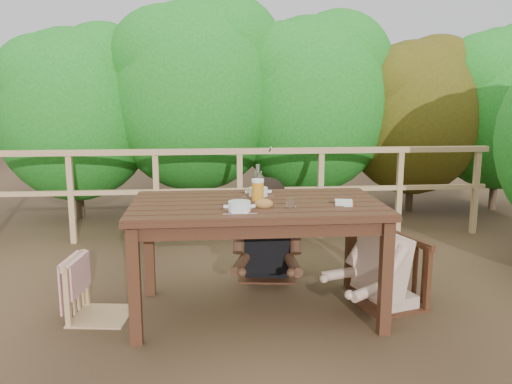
{
  "coord_description": "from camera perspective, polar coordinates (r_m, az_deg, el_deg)",
  "views": [
    {
      "loc": [
        -0.34,
        -3.68,
        1.61
      ],
      "look_at": [
        0.0,
        0.05,
        0.9
      ],
      "focal_mm": 37.14,
      "sensor_mm": 36.0,
      "label": 1
    }
  ],
  "objects": [
    {
      "name": "hedge_row",
      "position": [
        6.93,
        0.93,
        13.14
      ],
      "size": [
        6.6,
        1.6,
        3.8
      ],
      "primitive_type": null,
      "color": "#1C6C1B",
      "rests_on": "ground"
    },
    {
      "name": "chair_left",
      "position": [
        3.97,
        -16.56,
        -7.18
      ],
      "size": [
        0.47,
        0.47,
        0.84
      ],
      "primitive_type": "cube",
      "rotation": [
        0.0,
        0.0,
        1.44
      ],
      "color": "tan",
      "rests_on": "ground"
    },
    {
      "name": "chair_far",
      "position": [
        4.64,
        1.3,
        -3.18
      ],
      "size": [
        0.55,
        0.55,
        0.99
      ],
      "primitive_type": "cube",
      "rotation": [
        0.0,
        0.0,
        -0.13
      ],
      "color": "#381E11",
      "rests_on": "ground"
    },
    {
      "name": "bottle",
      "position": [
        3.87,
        0.2,
        1.01
      ],
      "size": [
        0.07,
        0.07,
        0.27
      ],
      "primitive_type": "cylinder",
      "color": "silver",
      "rests_on": "table"
    },
    {
      "name": "bread_roll",
      "position": [
        3.6,
        0.85,
        -1.31
      ],
      "size": [
        0.13,
        0.1,
        0.07
      ],
      "primitive_type": "ellipsoid",
      "color": "#A66F26",
      "rests_on": "table"
    },
    {
      "name": "railing",
      "position": [
        5.8,
        -1.76,
        -0.25
      ],
      "size": [
        5.6,
        0.1,
        1.01
      ],
      "primitive_type": "cube",
      "color": "tan",
      "rests_on": "ground"
    },
    {
      "name": "woman",
      "position": [
        4.62,
        1.28,
        -0.78
      ],
      "size": [
        0.64,
        0.75,
        1.38
      ],
      "primitive_type": null,
      "rotation": [
        0.0,
        0.0,
        3.02
      ],
      "color": "black",
      "rests_on": "ground"
    },
    {
      "name": "soup_near",
      "position": [
        3.48,
        -1.8,
        -1.68
      ],
      "size": [
        0.25,
        0.25,
        0.08
      ],
      "primitive_type": "cylinder",
      "color": "silver",
      "rests_on": "table"
    },
    {
      "name": "chair_right",
      "position": [
        4.13,
        14.21,
        -5.46
      ],
      "size": [
        0.6,
        0.6,
        0.96
      ],
      "primitive_type": "cube",
      "rotation": [
        0.0,
        0.0,
        -1.27
      ],
      "color": "#381E11",
      "rests_on": "ground"
    },
    {
      "name": "table",
      "position": [
        3.89,
        0.07,
        -7.24
      ],
      "size": [
        1.78,
        1.0,
        0.82
      ],
      "primitive_type": "cube",
      "color": "#381E11",
      "rests_on": "ground"
    },
    {
      "name": "beer_glass",
      "position": [
        3.82,
        0.19,
        0.12
      ],
      "size": [
        0.09,
        0.09,
        0.17
      ],
      "primitive_type": "cylinder",
      "color": "gold",
      "rests_on": "table"
    },
    {
      "name": "soup_far",
      "position": [
        3.99,
        0.25,
        -0.07
      ],
      "size": [
        0.24,
        0.24,
        0.08
      ],
      "primitive_type": "cylinder",
      "color": "white",
      "rests_on": "table"
    },
    {
      "name": "diner_right",
      "position": [
        4.1,
        14.71,
        -3.38
      ],
      "size": [
        0.75,
        0.68,
        1.27
      ],
      "primitive_type": null,
      "rotation": [
        0.0,
        0.0,
        1.87
      ],
      "color": "tan",
      "rests_on": "ground"
    },
    {
      "name": "tumbler",
      "position": [
        3.58,
        3.77,
        -1.35
      ],
      "size": [
        0.07,
        0.07,
        0.08
      ],
      "primitive_type": "cylinder",
      "color": "silver",
      "rests_on": "table"
    },
    {
      "name": "butter_tub",
      "position": [
        3.72,
        9.41,
        -1.25
      ],
      "size": [
        0.13,
        0.11,
        0.05
      ],
      "primitive_type": "cube",
      "rotation": [
        0.0,
        0.0,
        -0.2
      ],
      "color": "silver",
      "rests_on": "table"
    },
    {
      "name": "ground",
      "position": [
        4.03,
        0.07,
        -12.8
      ],
      "size": [
        60.0,
        60.0,
        0.0
      ],
      "primitive_type": "plane",
      "color": "#503923",
      "rests_on": "ground"
    }
  ]
}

